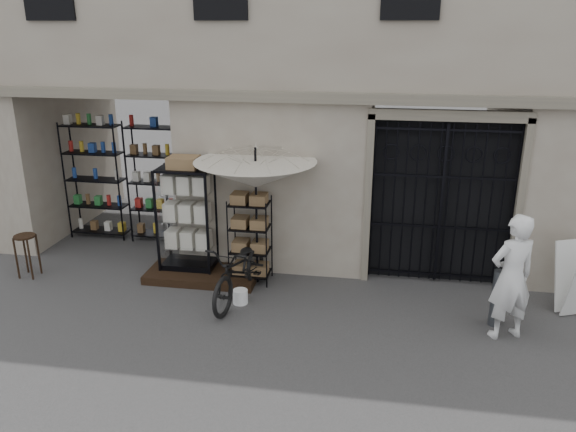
% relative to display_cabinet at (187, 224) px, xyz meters
% --- Properties ---
extents(ground, '(80.00, 80.00, 0.00)m').
position_rel_display_cabinet_xyz_m(ground, '(2.70, -1.72, -0.99)').
color(ground, black).
rests_on(ground, ground).
extents(main_building, '(14.00, 4.00, 9.00)m').
position_rel_display_cabinet_xyz_m(main_building, '(2.70, 2.28, 3.51)').
color(main_building, '#9F9686').
rests_on(main_building, ground).
extents(shop_recess, '(3.00, 1.70, 3.00)m').
position_rel_display_cabinet_xyz_m(shop_recess, '(-1.80, 1.08, 0.51)').
color(shop_recess, black).
rests_on(shop_recess, ground).
extents(shop_shelving, '(2.70, 0.50, 2.50)m').
position_rel_display_cabinet_xyz_m(shop_shelving, '(-1.85, 1.58, 0.26)').
color(shop_shelving, black).
rests_on(shop_shelving, ground).
extents(iron_gate, '(2.50, 0.21, 3.00)m').
position_rel_display_cabinet_xyz_m(iron_gate, '(4.45, 0.56, 0.51)').
color(iron_gate, black).
rests_on(iron_gate, ground).
extents(step_platform, '(2.00, 0.90, 0.15)m').
position_rel_display_cabinet_xyz_m(step_platform, '(0.30, -0.17, -0.91)').
color(step_platform, black).
rests_on(step_platform, ground).
extents(display_cabinet, '(0.94, 0.60, 2.02)m').
position_rel_display_cabinet_xyz_m(display_cabinet, '(0.00, 0.00, 0.00)').
color(display_cabinet, black).
rests_on(display_cabinet, step_platform).
extents(wire_rack, '(0.75, 0.59, 1.55)m').
position_rel_display_cabinet_xyz_m(wire_rack, '(1.18, -0.09, -0.23)').
color(wire_rack, black).
rests_on(wire_rack, ground).
extents(market_umbrella, '(1.90, 1.93, 2.95)m').
position_rel_display_cabinet_xyz_m(market_umbrella, '(1.32, -0.14, 1.14)').
color(market_umbrella, black).
rests_on(market_umbrella, ground).
extents(white_bucket, '(0.33, 0.33, 0.24)m').
position_rel_display_cabinet_xyz_m(white_bucket, '(1.21, -0.98, -0.87)').
color(white_bucket, white).
rests_on(white_bucket, ground).
extents(bicycle, '(0.86, 1.15, 2.00)m').
position_rel_display_cabinet_xyz_m(bicycle, '(1.18, -0.81, -0.99)').
color(bicycle, black).
rests_on(bicycle, ground).
extents(wooden_stool, '(0.43, 0.43, 0.80)m').
position_rel_display_cabinet_xyz_m(wooden_stool, '(-2.87, -0.58, -0.57)').
color(wooden_stool, black).
rests_on(wooden_stool, ground).
extents(steel_bollard, '(0.19, 0.19, 0.91)m').
position_rel_display_cabinet_xyz_m(steel_bollard, '(5.23, -1.02, -0.53)').
color(steel_bollard, '#51555D').
rests_on(steel_bollard, ground).
extents(shopkeeper, '(1.40, 2.04, 0.46)m').
position_rel_display_cabinet_xyz_m(shopkeeper, '(5.33, -1.33, -0.99)').
color(shopkeeper, white).
rests_on(shopkeeper, ground).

